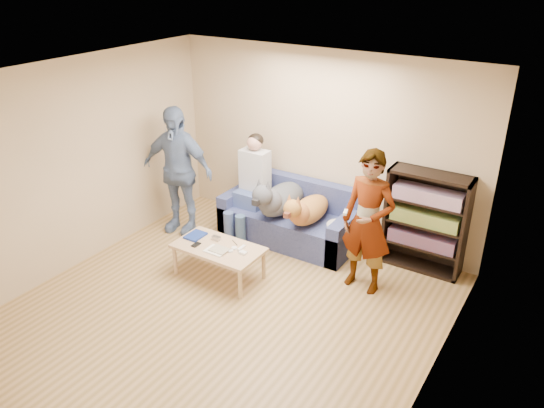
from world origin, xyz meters
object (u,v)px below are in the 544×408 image
Objects in this scene: dog_gray at (278,199)px; bookshelf at (426,219)px; person_standing_right at (368,222)px; notebook_blue at (195,236)px; camera_silver at (216,238)px; sofa at (291,220)px; person_seated at (251,182)px; dog_tan at (306,210)px; coffee_table at (218,250)px; person_standing_left at (177,170)px.

dog_gray is 0.97× the size of bookshelf.
person_standing_right is 2.18m from notebook_blue.
camera_silver is 0.06× the size of sofa.
person_seated is 1.28× the size of dog_tan.
person_standing_right reaches higher than coffee_table.
dog_gray is 1.19m from coffee_table.
bookshelf reaches higher than notebook_blue.
person_seated is at bearing 105.24° from coffee_table.
camera_silver is (1.12, -0.59, -0.48)m from person_standing_left.
person_standing_left is at bearing -165.45° from bookshelf.
sofa is at bearing 12.25° from person_seated.
dog_tan is (1.01, 1.06, 0.19)m from notebook_blue.
dog_tan reaches higher than notebook_blue.
bookshelf is (1.44, 0.46, 0.06)m from dog_tan.
dog_gray is 1.94m from bookshelf.
dog_gray is 0.46m from dog_tan.
coffee_table is (1.24, -0.71, -0.55)m from person_standing_left.
person_standing_right reaches higher than camera_silver.
coffee_table is at bearing -119.00° from dog_tan.
dog_gray reaches higher than camera_silver.
coffee_table is at bearing -7.13° from notebook_blue.
coffee_table is (-1.61, -0.75, -0.50)m from person_standing_right.
person_standing_right reaches higher than sofa.
dog_gray is at bearing -6.79° from person_seated.
person_standing_right is at bearing -8.95° from person_standing_left.
dog_tan is at bearing 46.21° from notebook_blue.
notebook_blue is 0.21× the size of dog_gray.
coffee_table is at bearing -142.71° from bookshelf.
person_standing_left is 1.35m from camera_silver.
bookshelf is at bearing 7.40° from sofa.
coffee_table is at bearing -151.36° from person_standing_right.
camera_silver is at bearing -105.24° from dog_gray.
person_standing_right is at bearing -15.30° from dog_gray.
person_standing_right is 6.69× the size of notebook_blue.
person_standing_right is 1.51× the size of dog_tan.
coffee_table is (-0.26, -1.33, 0.09)m from sofa.
notebook_blue is (-2.01, -0.70, -0.44)m from person_standing_right.
dog_gray is (0.49, -0.06, -0.12)m from person_seated.
notebook_blue is 0.20× the size of bookshelf.
sofa reaches higher than camera_silver.
sofa is 1.65× the size of dog_tan.
sofa is at bearing 12.84° from person_standing_left.
person_standing_left reaches higher than person_standing_right.
camera_silver reaches higher than coffee_table.
coffee_table is (-0.61, -1.11, -0.24)m from dog_tan.
dog_tan is (0.73, 0.99, 0.17)m from camera_silver.
camera_silver is at bearing -79.13° from person_seated.
bookshelf is (2.38, 0.36, -0.09)m from person_seated.
camera_silver is 1.08m from dog_gray.
notebook_blue is 1.48m from dog_tan.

